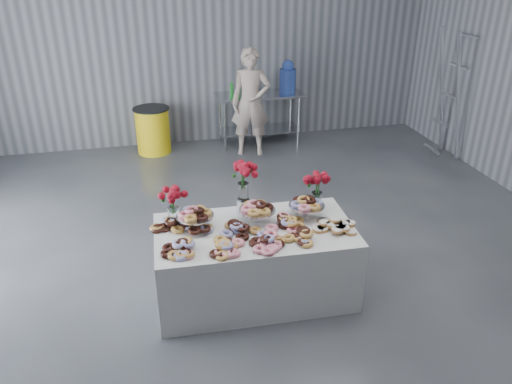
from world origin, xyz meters
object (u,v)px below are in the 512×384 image
prep_table (259,110)px  stepladder (449,95)px  water_jug (288,78)px  person (251,103)px  trash_barrel (153,130)px  display_table (255,262)px

prep_table → stepladder: (2.83, -1.25, 0.42)m
water_jug → person: size_ratio=0.31×
prep_table → trash_barrel: bearing=-180.0°
person → trash_barrel: person is taller
display_table → trash_barrel: size_ratio=2.45×
prep_table → stepladder: 3.12m
prep_table → water_jug: (0.50, -0.00, 0.53)m
display_table → water_jug: 4.52m
trash_barrel → stepladder: stepladder is taller
water_jug → person: (-0.74, -0.41, -0.27)m
display_table → trash_barrel: (-0.80, 4.18, 0.01)m
water_jug → stepladder: bearing=-28.2°
person → stepladder: (3.07, -0.84, 0.16)m
trash_barrel → water_jug: bearing=0.0°
water_jug → person: person is taller
prep_table → water_jug: water_jug is taller
stepladder → trash_barrel: bearing=165.0°
stepladder → prep_table: bearing=156.1°
display_table → trash_barrel: bearing=100.8°
display_table → person: (0.80, 3.77, 0.50)m
person → stepladder: size_ratio=0.85×
display_table → water_jug: bearing=69.7°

